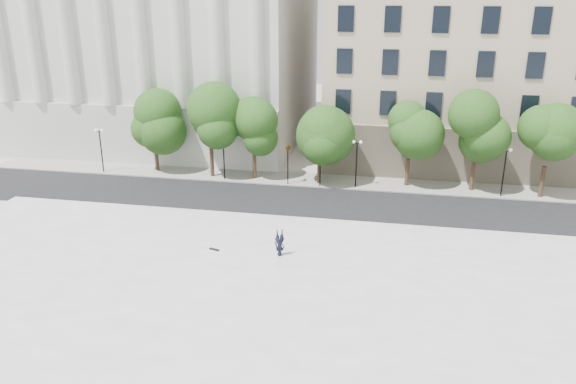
% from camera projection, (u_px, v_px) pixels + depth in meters
% --- Properties ---
extents(ground, '(160.00, 160.00, 0.00)m').
position_uv_depth(ground, '(219.00, 320.00, 30.11)').
color(ground, '#BBB9B0').
rests_on(ground, ground).
extents(plaza, '(44.00, 22.00, 0.45)m').
position_uv_depth(plaza, '(234.00, 289.00, 32.81)').
color(plaza, white).
rests_on(plaza, ground).
extents(street, '(60.00, 8.00, 0.02)m').
position_uv_depth(street, '(283.00, 202.00, 46.74)').
color(street, black).
rests_on(street, ground).
extents(far_sidewalk, '(60.00, 4.00, 0.12)m').
position_uv_depth(far_sidewalk, '(296.00, 179.00, 52.27)').
color(far_sidewalk, '#A9A69C').
rests_on(far_sidewalk, ground).
extents(building_west, '(31.50, 27.65, 25.60)m').
position_uv_depth(building_west, '(172.00, 25.00, 64.31)').
color(building_west, beige).
rests_on(building_west, ground).
extents(building_east, '(36.00, 26.15, 23.00)m').
position_uv_depth(building_east, '(508.00, 46.00, 58.80)').
color(building_east, '#B7A68C').
rests_on(building_east, ground).
extents(traffic_light_west, '(0.79, 1.97, 4.28)m').
position_uv_depth(traffic_light_west, '(288.00, 145.00, 49.51)').
color(traffic_light_west, black).
rests_on(traffic_light_west, ground).
extents(traffic_light_east, '(0.43, 1.81, 4.23)m').
position_uv_depth(traffic_light_east, '(320.00, 147.00, 49.02)').
color(traffic_light_east, black).
rests_on(traffic_light_east, ground).
extents(person_lying, '(1.15, 1.92, 0.49)m').
position_uv_depth(person_lying, '(280.00, 252.00, 36.31)').
color(person_lying, black).
rests_on(person_lying, plaza).
extents(skateboard, '(0.74, 0.38, 0.07)m').
position_uv_depth(skateboard, '(214.00, 249.00, 37.14)').
color(skateboard, black).
rests_on(skateboard, plaza).
extents(street_trees, '(38.97, 5.08, 7.65)m').
position_uv_depth(street_trees, '(327.00, 130.00, 49.58)').
color(street_trees, '#382619').
rests_on(street_trees, ground).
extents(lamp_posts, '(37.49, 0.28, 4.39)m').
position_uv_depth(lamp_posts, '(289.00, 153.00, 50.04)').
color(lamp_posts, black).
rests_on(lamp_posts, ground).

